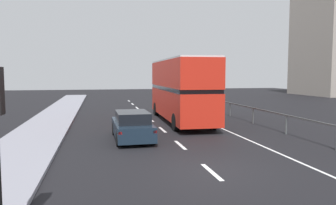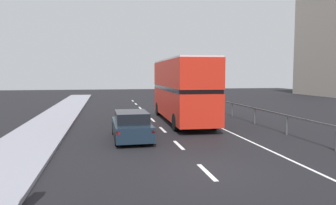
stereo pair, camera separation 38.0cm
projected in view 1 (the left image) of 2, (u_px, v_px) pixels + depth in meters
ground_plane at (207, 170)px, 11.20m from camera, size 73.40×120.00×0.10m
lane_paint_markings at (196, 127)px, 20.05m from camera, size 3.68×46.00×0.01m
bridge_side_railing at (253, 110)px, 21.18m from camera, size 0.10×42.00×1.06m
double_decker_bus_red at (181, 88)px, 22.03m from camera, size 2.68×10.28×4.19m
hatchback_car_near at (132, 126)px, 16.08m from camera, size 1.82×4.28×1.40m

